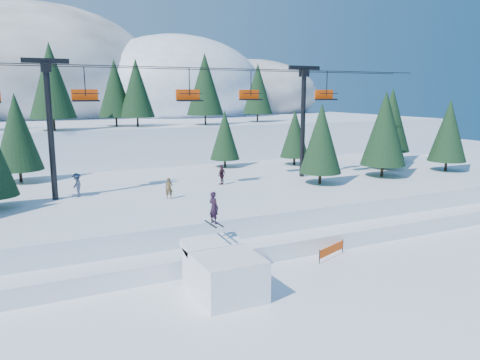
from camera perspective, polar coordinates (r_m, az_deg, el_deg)
name	(u,v)px	position (r m, az deg, el deg)	size (l,w,h in m)	color
ground	(283,302)	(24.43, 5.28, -14.57)	(160.00, 160.00, 0.00)	white
mid_shelf	(171,203)	(39.66, -8.39, -2.81)	(70.00, 22.00, 2.50)	white
berm	(219,246)	(30.83, -2.55, -7.99)	(70.00, 6.00, 1.10)	white
mountain_ridge	(47,97)	(92.34, -22.44, 9.38)	(119.00, 60.52, 26.46)	white
jump_kicker	(224,272)	(24.78, -2.00, -11.10)	(3.23, 4.42, 5.18)	white
chairlift	(177,106)	(38.87, -7.73, 8.97)	(46.52, 3.21, 10.28)	black
conifer_stand	(182,134)	(39.70, -7.12, 5.56)	(62.92, 17.19, 9.57)	black
distant_skiers	(85,187)	(36.96, -18.32, -0.85)	(22.30, 4.63, 1.84)	brown
banner_near	(332,250)	(30.63, 11.10, -8.32)	(2.67, 1.08, 0.90)	black
banner_far	(387,230)	(35.70, 17.49, -5.88)	(2.66, 1.10, 0.90)	black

